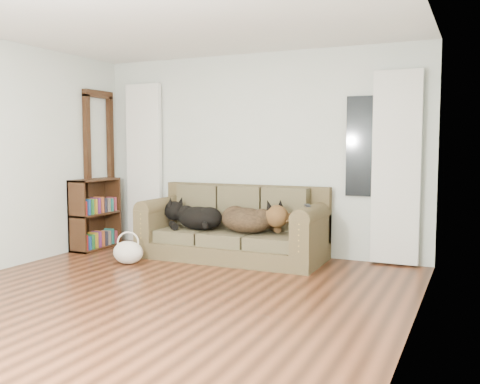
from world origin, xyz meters
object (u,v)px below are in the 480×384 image
at_px(tote_bag, 128,251).
at_px(bookshelf, 95,212).
at_px(sofa, 232,223).
at_px(dog_black_lab, 196,219).
at_px(dog_shepherd, 250,221).

xyz_separation_m(tote_bag, bookshelf, (-0.98, 0.61, 0.34)).
height_order(sofa, dog_black_lab, sofa).
relative_size(sofa, tote_bag, 6.02).
relative_size(dog_black_lab, tote_bag, 1.83).
distance_m(sofa, dog_black_lab, 0.48).
height_order(dog_shepherd, bookshelf, bookshelf).
xyz_separation_m(dog_black_lab, tote_bag, (-0.51, -0.75, -0.32)).
bearing_deg(bookshelf, tote_bag, -24.67).
xyz_separation_m(dog_shepherd, tote_bag, (-1.25, -0.76, -0.33)).
bearing_deg(dog_black_lab, tote_bag, -99.37).
bearing_deg(dog_shepherd, sofa, 21.39).
distance_m(dog_shepherd, bookshelf, 2.24).
height_order(dog_black_lab, dog_shepherd, dog_shepherd).
bearing_deg(tote_bag, dog_black_lab, 55.68).
distance_m(dog_black_lab, dog_shepherd, 0.74).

